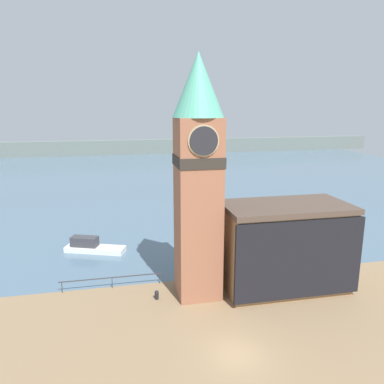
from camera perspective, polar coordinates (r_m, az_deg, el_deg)
name	(u,v)px	position (r m, az deg, el deg)	size (l,w,h in m)	color
ground_plane	(237,355)	(28.15, 6.81, -23.45)	(160.00, 160.00, 0.00)	#846B4C
water	(145,174)	(95.04, -7.10, 2.80)	(160.00, 120.00, 0.00)	slate
far_shoreline	(135,147)	(134.22, -8.62, 6.80)	(180.00, 3.00, 5.00)	slate
pier_railing	(112,279)	(36.57, -12.11, -12.79)	(9.55, 0.08, 1.09)	#333338
clock_tower	(198,173)	(31.66, 0.95, 2.87)	(4.24, 4.24, 20.92)	#935B42
pier_building	(285,246)	(35.82, 13.98, -8.06)	(11.56, 6.24, 8.05)	#9E754C
boat_near	(91,246)	(45.78, -15.08, -7.99)	(7.19, 4.24, 1.76)	silver
mooring_bollard_near	(157,294)	(34.35, -5.40, -15.27)	(0.37, 0.37, 0.82)	black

